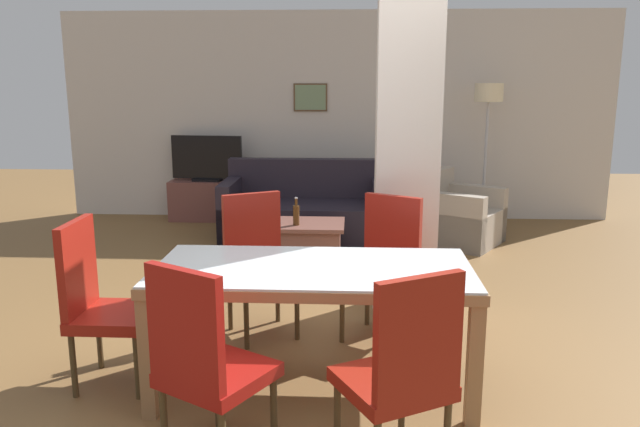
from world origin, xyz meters
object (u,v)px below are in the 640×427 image
object	(u,v)px
dining_table	(313,291)
dining_chair_far_right	(385,263)
dining_chair_near_right	(402,369)
coffee_table	(306,242)
dining_chair_near_left	(205,359)
sofa	(305,212)
dining_chair_far_left	(258,260)
dining_chair_head_left	(99,298)
tv_stand	(208,200)
bottle	(296,214)
tv_screen	(207,159)
floor_lamp	(488,106)
armchair	(455,218)

from	to	relation	value
dining_table	dining_chair_far_right	world-z (taller)	dining_chair_far_right
dining_chair_near_right	dining_table	bearing A→B (deg)	90.00
dining_chair_far_right	coffee_table	bearing A→B (deg)	-39.84
dining_chair_near_left	sofa	size ratio (longest dim) A/B	0.54
dining_chair_near_left	sofa	xyz separation A→B (m)	(0.13, 4.49, -0.25)
dining_chair_far_left	dining_chair_head_left	bearing A→B (deg)	17.77
dining_chair_near_right	tv_stand	distance (m)	5.80
bottle	tv_screen	world-z (taller)	tv_screen
dining_chair_far_left	tv_stand	world-z (taller)	dining_chair_far_left
dining_chair_far_right	tv_stand	size ratio (longest dim) A/B	1.03
dining_chair_far_left	tv_screen	distance (m)	3.89
tv_stand	floor_lamp	size ratio (longest dim) A/B	0.56
dining_table	armchair	world-z (taller)	armchair
dining_chair_near_left	dining_chair_head_left	size ratio (longest dim) A/B	1.00
dining_chair_far_left	armchair	bearing A→B (deg)	-153.17
armchair	dining_chair_far_right	bearing A→B (deg)	12.51
dining_chair_far_left	coffee_table	distance (m)	1.84
armchair	tv_stand	size ratio (longest dim) A/B	1.16
dining_chair_near_right	tv_stand	bearing A→B (deg)	82.89
bottle	floor_lamp	distance (m)	3.01
dining_chair_near_right	tv_screen	world-z (taller)	tv_screen
dining_chair_far_left	armchair	size ratio (longest dim) A/B	0.89
armchair	dining_chair_near_right	bearing A→B (deg)	19.57
dining_chair_near_right	dining_chair_head_left	world-z (taller)	same
bottle	tv_screen	size ratio (longest dim) A/B	0.30
dining_chair_far_right	dining_chair_head_left	world-z (taller)	same
dining_table	tv_screen	world-z (taller)	tv_screen
dining_chair_head_left	tv_stand	size ratio (longest dim) A/B	1.03
tv_stand	dining_table	bearing A→B (deg)	-69.68
dining_chair_near_left	armchair	xyz separation A→B (m)	(1.86, 4.30, -0.26)
dining_table	dining_chair_near_right	world-z (taller)	dining_chair_near_right
coffee_table	floor_lamp	distance (m)	3.00
dining_chair_near_left	tv_stand	world-z (taller)	dining_chair_near_left
dining_chair_head_left	tv_screen	distance (m)	4.57
armchair	coffee_table	world-z (taller)	armchair
sofa	tv_screen	world-z (taller)	tv_screen
dining_chair_head_left	armchair	distance (m)	4.43
dining_table	tv_stand	size ratio (longest dim) A/B	1.88
dining_chair_far_left	tv_stand	size ratio (longest dim) A/B	1.03
dining_chair_head_left	floor_lamp	world-z (taller)	floor_lamp
dining_table	dining_chair_far_left	world-z (taller)	dining_chair_far_left
floor_lamp	tv_stand	bearing A→B (deg)	176.75
dining_chair_near_left	bottle	distance (m)	3.34
dining_table	tv_stand	world-z (taller)	dining_table
dining_table	armchair	distance (m)	3.79
armchair	floor_lamp	xyz separation A→B (m)	(0.48, 0.83, 1.22)
tv_screen	floor_lamp	bearing A→B (deg)	-178.02
tv_stand	bottle	bearing A→B (deg)	-55.85
armchair	coffee_table	bearing A→B (deg)	-30.67
coffee_table	tv_screen	bearing A→B (deg)	127.39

